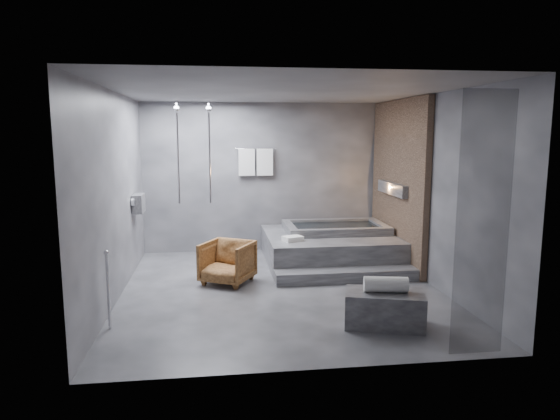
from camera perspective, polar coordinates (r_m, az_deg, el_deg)
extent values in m
plane|color=#323235|center=(7.31, 0.08, -9.04)|extent=(5.00, 5.00, 0.00)
cube|color=#545457|center=(6.98, 0.08, 13.40)|extent=(4.50, 5.00, 0.04)
cube|color=#3D3D43|center=(9.48, -1.91, 3.71)|extent=(4.50, 0.04, 2.80)
cube|color=#3D3D43|center=(4.57, 4.20, -1.82)|extent=(4.50, 0.04, 2.80)
cube|color=#3D3D43|center=(7.08, -18.30, 1.54)|extent=(0.04, 5.00, 2.80)
cube|color=#3D3D43|center=(7.64, 17.08, 2.10)|extent=(0.04, 5.00, 2.80)
cube|color=#9F7A5D|center=(8.76, 13.34, 3.06)|extent=(0.10, 2.40, 2.78)
cube|color=#FF9938|center=(8.74, 12.83, 2.41)|extent=(0.14, 1.20, 0.20)
cube|color=gray|center=(8.47, -15.86, 0.73)|extent=(0.16, 0.42, 0.30)
imported|color=beige|center=(8.37, -15.88, 0.33)|extent=(0.08, 0.08, 0.21)
imported|color=beige|center=(8.57, -15.68, 0.34)|extent=(0.07, 0.07, 0.15)
cylinder|color=silver|center=(8.95, -8.07, 6.54)|extent=(0.04, 0.04, 1.80)
cylinder|color=silver|center=(8.98, -11.60, 6.45)|extent=(0.04, 0.04, 1.80)
cylinder|color=silver|center=(9.37, -2.81, 7.02)|extent=(0.75, 0.02, 0.02)
cube|color=white|center=(9.35, -3.83, 5.47)|extent=(0.30, 0.06, 0.50)
cube|color=white|center=(9.38, -1.75, 5.50)|extent=(0.30, 0.06, 0.50)
cylinder|color=silver|center=(6.10, -19.04, -8.76)|extent=(0.04, 0.04, 0.90)
cube|color=black|center=(5.21, 22.16, -1.69)|extent=(0.55, 0.01, 2.60)
cube|color=#38383B|center=(8.80, 5.64, -4.31)|extent=(2.20, 2.00, 0.50)
cube|color=#38383B|center=(7.74, 7.61, -7.41)|extent=(2.20, 0.36, 0.18)
cube|color=#303033|center=(6.07, 11.85, -11.01)|extent=(1.01, 0.74, 0.41)
imported|color=#4B2A12|center=(7.57, -6.03, -5.94)|extent=(0.93, 0.94, 0.64)
cylinder|color=white|center=(5.99, 12.00, -8.32)|extent=(0.53, 0.27, 0.18)
cube|color=white|center=(8.12, 1.47, -3.28)|extent=(0.36, 0.31, 0.08)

